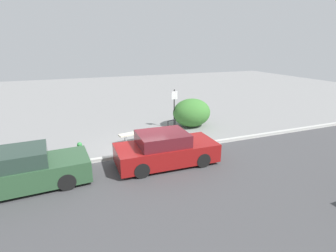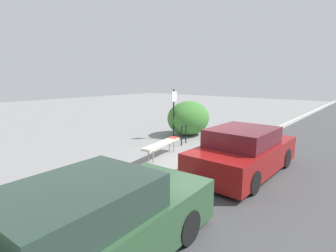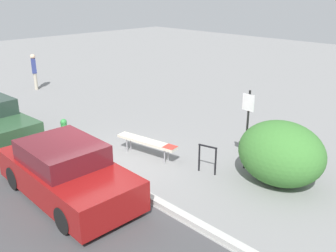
{
  "view_description": "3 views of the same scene",
  "coord_description": "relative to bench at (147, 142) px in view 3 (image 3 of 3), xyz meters",
  "views": [
    {
      "loc": [
        -3.17,
        -10.59,
        4.77
      ],
      "look_at": [
        1.28,
        0.69,
        0.97
      ],
      "focal_mm": 28.0,
      "sensor_mm": 36.0,
      "label": 1
    },
    {
      "loc": [
        -6.83,
        -4.29,
        2.8
      ],
      "look_at": [
        0.35,
        1.57,
        1.1
      ],
      "focal_mm": 28.0,
      "sensor_mm": 36.0,
      "label": 2
    },
    {
      "loc": [
        7.96,
        -5.27,
        4.87
      ],
      "look_at": [
        0.78,
        1.82,
        1.13
      ],
      "focal_mm": 40.0,
      "sensor_mm": 36.0,
      "label": 3
    }
  ],
  "objects": [
    {
      "name": "bench",
      "position": [
        0.0,
        0.0,
        0.0
      ],
      "size": [
        2.12,
        0.69,
        0.54
      ],
      "rotation": [
        0.0,
        0.0,
        0.17
      ],
      "color": "#99999E",
      "rests_on": "ground_plane"
    },
    {
      "name": "fire_hydrant",
      "position": [
        -2.94,
        -1.12,
        -0.07
      ],
      "size": [
        0.36,
        0.22,
        0.77
      ],
      "color": "#338C3F",
      "rests_on": "ground_plane"
    },
    {
      "name": "curb",
      "position": [
        -0.07,
        -1.63,
        -0.42
      ],
      "size": [
        60.0,
        0.2,
        0.13
      ],
      "color": "#B7B7B2",
      "rests_on": "ground_plane"
    },
    {
      "name": "parked_car_near",
      "position": [
        0.32,
        -2.92,
        0.15
      ],
      "size": [
        4.15,
        1.88,
        1.38
      ],
      "rotation": [
        0.0,
        0.0,
        -0.02
      ],
      "color": "black",
      "rests_on": "ground_plane"
    },
    {
      "name": "sign_post",
      "position": [
        2.54,
        1.45,
        0.9
      ],
      "size": [
        0.36,
        0.08,
        2.3
      ],
      "color": "black",
      "rests_on": "ground_plane"
    },
    {
      "name": "pedestrian",
      "position": [
        -10.08,
        1.38,
        0.47
      ],
      "size": [
        0.46,
        0.37,
        1.79
      ],
      "rotation": [
        0.0,
        0.0,
        2.71
      ],
      "color": "#B7AD99",
      "rests_on": "ground_plane"
    },
    {
      "name": "bike_rack",
      "position": [
        1.98,
        0.47,
        0.02
      ],
      "size": [
        0.55,
        0.18,
        0.83
      ],
      "rotation": [
        0.0,
        0.0,
        0.25
      ],
      "color": "black",
      "rests_on": "ground_plane"
    },
    {
      "name": "shrub_hedge",
      "position": [
        3.65,
        1.4,
        0.36
      ],
      "size": [
        2.29,
        1.93,
        1.68
      ],
      "color": "#3D7A33",
      "rests_on": "ground_plane"
    },
    {
      "name": "ground_plane",
      "position": [
        -0.07,
        -1.63,
        -0.48
      ],
      "size": [
        60.0,
        60.0,
        0.0
      ],
      "primitive_type": "plane",
      "color": "gray"
    }
  ]
}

